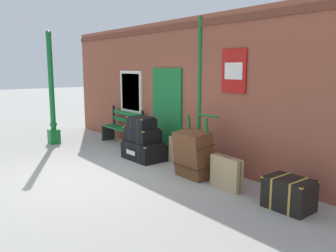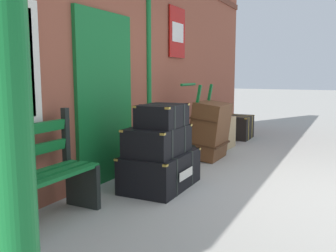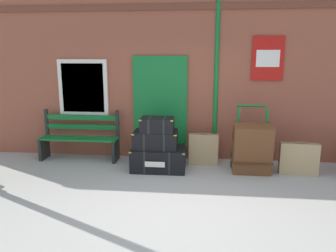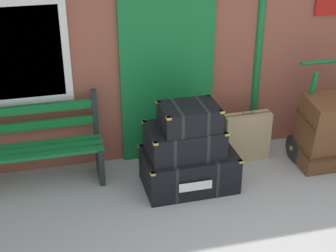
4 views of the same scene
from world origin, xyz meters
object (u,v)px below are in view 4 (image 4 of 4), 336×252
Objects in this scene: steamer_trunk_base at (189,169)px; porters_trolley at (321,139)px; platform_bench at (29,149)px; suitcase_oxblood at (246,137)px; steamer_trunk_middle at (184,140)px; large_brown_trunk at (331,132)px; steamer_trunk_top at (189,117)px.

steamer_trunk_base is 1.71m from porters_trolley.
porters_trolley reaches higher than platform_bench.
steamer_trunk_middle is at bearing -156.24° from suitcase_oxblood.
porters_trolley reaches higher than steamer_trunk_middle.
large_brown_trunk is at bearing -24.64° from suitcase_oxblood.
large_brown_trunk is at bearing -0.19° from steamer_trunk_base.
porters_trolley is at bearing -14.62° from suitcase_oxblood.
platform_bench is 1.33× the size of porters_trolley.
porters_trolley is at bearing 6.68° from steamer_trunk_top.
steamer_trunk_middle is 1.32× the size of steamer_trunk_top.
steamer_trunk_top is 1.11m from suitcase_oxblood.
porters_trolley is at bearing 5.60° from steamer_trunk_base.
steamer_trunk_top is 1.83m from porters_trolley.
platform_bench is 1.95× the size of steamer_trunk_middle.
steamer_trunk_top reaches higher than large_brown_trunk.
large_brown_trunk reaches higher than steamer_trunk_base.
porters_trolley is (1.72, 0.20, -0.60)m from steamer_trunk_top.
steamer_trunk_middle is (-0.06, 0.00, 0.37)m from steamer_trunk_base.
steamer_trunk_top is at bearing -16.57° from platform_bench.
steamer_trunk_base is 0.92m from suitcase_oxblood.
suitcase_oxblood is at bearing 26.84° from steamer_trunk_top.
steamer_trunk_middle is 1.01m from suitcase_oxblood.
steamer_trunk_middle is at bearing 176.10° from steamer_trunk_base.
suitcase_oxblood is at bearing -1.58° from platform_bench.
steamer_trunk_base is 0.85× the size of porters_trolley.
porters_trolley reaches higher than large_brown_trunk.
steamer_trunk_middle is 1.76m from large_brown_trunk.
porters_trolley is (3.40, -0.30, -0.17)m from platform_bench.
large_brown_trunk is at bearing -0.32° from steamer_trunk_middle.
platform_bench is 1.71m from steamer_trunk_middle.
steamer_trunk_top is 1.77m from large_brown_trunk.
large_brown_trunk is (1.70, -0.01, 0.25)m from steamer_trunk_base.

